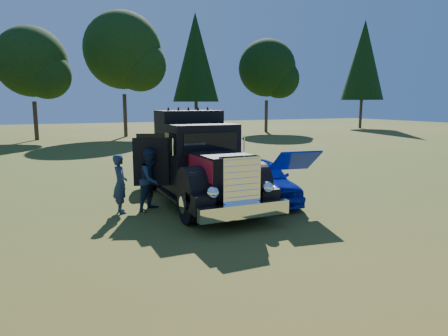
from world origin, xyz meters
TOP-DOWN VIEW (x-y plane):
  - ground at (0.00, 0.00)m, footprint 120.00×120.00m
  - diamond_t_truck at (1.07, 1.99)m, footprint 3.31×7.16m
  - hotrod_coupe at (3.09, 1.47)m, footprint 2.25×4.41m
  - spectator_near at (-1.46, 1.81)m, footprint 0.44×0.66m
  - spectator_far at (-0.53, 1.79)m, footprint 1.16×1.12m

SIDE VIEW (x-z plane):
  - ground at x=0.00m, z-range 0.00..0.00m
  - hotrod_coupe at x=3.09m, z-range -0.23..1.65m
  - spectator_near at x=-1.46m, z-range 0.00..1.76m
  - spectator_far at x=-0.53m, z-range 0.00..1.88m
  - diamond_t_truck at x=1.07m, z-range -0.22..2.78m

